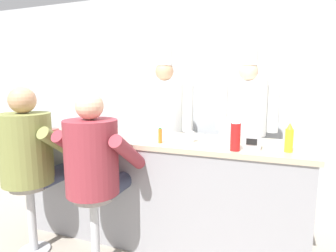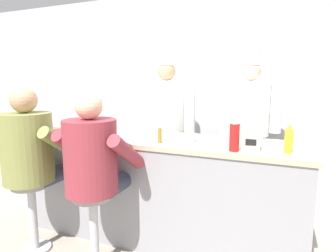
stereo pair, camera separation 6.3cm
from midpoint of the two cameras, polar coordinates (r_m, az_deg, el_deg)
wall_back at (r=4.01m, az=8.08°, el=7.39°), size 10.00×0.06×2.70m
diner_counter at (r=2.67m, az=-0.97°, el=-12.53°), size 2.54×0.66×0.96m
ketchup_bottle_red at (r=2.10m, az=14.19°, el=-1.72°), size 0.07×0.07×0.26m
mustard_bottle_yellow at (r=2.18m, az=24.09°, el=-2.45°), size 0.06×0.06×0.21m
hot_sauce_bottle_orange at (r=2.32m, az=-0.92°, el=-1.99°), size 0.03×0.03×0.12m
water_pitcher_clear at (r=2.35m, az=12.52°, el=-0.98°), size 0.14×0.12×0.21m
breakfast_plate at (r=2.68m, az=-11.86°, el=-1.67°), size 0.26×0.26×0.05m
cereal_bowl at (r=2.93m, az=-21.76°, el=-0.96°), size 0.15×0.15×0.06m
coffee_mug_white at (r=2.38m, az=5.29°, el=-2.17°), size 0.12×0.08×0.09m
napkin_dispenser_chrome at (r=2.19m, az=17.38°, el=-2.97°), size 0.13×0.08×0.13m
diner_seated_olive at (r=2.62m, az=-25.40°, el=-4.65°), size 0.62×0.61×1.42m
diner_seated_maroon at (r=2.20m, az=-14.04°, el=-6.85°), size 0.60×0.59×1.39m
cook_in_whites_near at (r=3.37m, az=0.22°, el=1.16°), size 0.71×0.45×1.81m
cook_in_whites_far at (r=3.43m, az=16.61°, el=0.90°), size 0.71×0.45×1.81m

